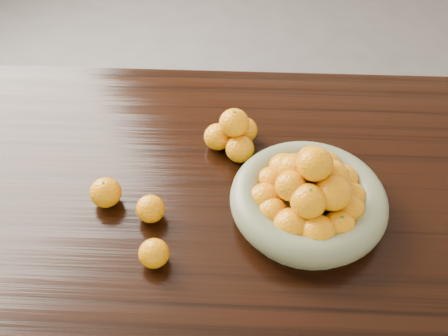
{
  "coord_description": "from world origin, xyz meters",
  "views": [
    {
      "loc": [
        0.0,
        -0.87,
        1.71
      ],
      "look_at": [
        -0.03,
        -0.02,
        0.83
      ],
      "focal_mm": 40.0,
      "sensor_mm": 36.0,
      "label": 1
    }
  ],
  "objects_px": {
    "fruit_bowl": "(310,197)",
    "orange_pyramid": "(234,134)",
    "loose_orange_0": "(106,193)",
    "dining_table": "(236,206)"
  },
  "relations": [
    {
      "from": "dining_table",
      "to": "orange_pyramid",
      "type": "distance_m",
      "value": 0.2
    },
    {
      "from": "orange_pyramid",
      "to": "loose_orange_0",
      "type": "height_order",
      "value": "orange_pyramid"
    },
    {
      "from": "dining_table",
      "to": "fruit_bowl",
      "type": "relative_size",
      "value": 5.28
    },
    {
      "from": "dining_table",
      "to": "loose_orange_0",
      "type": "distance_m",
      "value": 0.35
    },
    {
      "from": "fruit_bowl",
      "to": "orange_pyramid",
      "type": "height_order",
      "value": "fruit_bowl"
    },
    {
      "from": "dining_table",
      "to": "orange_pyramid",
      "type": "height_order",
      "value": "orange_pyramid"
    },
    {
      "from": "fruit_bowl",
      "to": "loose_orange_0",
      "type": "bearing_deg",
      "value": 179.06
    },
    {
      "from": "fruit_bowl",
      "to": "orange_pyramid",
      "type": "xyz_separation_m",
      "value": [
        -0.19,
        0.22,
        -0.0
      ]
    },
    {
      "from": "fruit_bowl",
      "to": "orange_pyramid",
      "type": "distance_m",
      "value": 0.29
    },
    {
      "from": "loose_orange_0",
      "to": "dining_table",
      "type": "bearing_deg",
      "value": 13.04
    }
  ]
}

